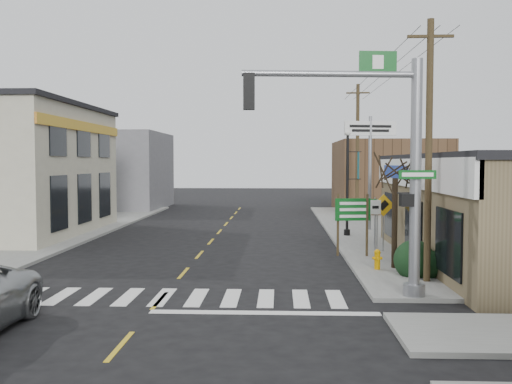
{
  "coord_description": "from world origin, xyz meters",
  "views": [
    {
      "loc": [
        3.39,
        -15.8,
        3.91
      ],
      "look_at": [
        2.5,
        5.44,
        2.8
      ],
      "focal_mm": 40.0,
      "sensor_mm": 36.0,
      "label": 1
    }
  ],
  "objects_px": {
    "utility_pole_far": "(357,149)",
    "dance_center_sign": "(370,144)",
    "guide_sign": "(353,215)",
    "bare_tree": "(395,162)",
    "lamp_post": "(349,175)",
    "fire_hydrant": "(377,258)",
    "utility_pole_near": "(429,148)",
    "traffic_signal_pole": "(387,152)"
  },
  "relations": [
    {
      "from": "utility_pole_far",
      "to": "fire_hydrant",
      "type": "bearing_deg",
      "value": -91.06
    },
    {
      "from": "fire_hydrant",
      "to": "dance_center_sign",
      "type": "relative_size",
      "value": 0.11
    },
    {
      "from": "traffic_signal_pole",
      "to": "lamp_post",
      "type": "bearing_deg",
      "value": 81.86
    },
    {
      "from": "dance_center_sign",
      "to": "utility_pole_far",
      "type": "xyz_separation_m",
      "value": [
        0.22,
        6.85,
        -0.17
      ]
    },
    {
      "from": "traffic_signal_pole",
      "to": "fire_hydrant",
      "type": "xyz_separation_m",
      "value": [
        0.45,
        3.97,
        -3.69
      ]
    },
    {
      "from": "dance_center_sign",
      "to": "traffic_signal_pole",
      "type": "bearing_deg",
      "value": -107.8
    },
    {
      "from": "fire_hydrant",
      "to": "utility_pole_far",
      "type": "distance_m",
      "value": 19.51
    },
    {
      "from": "traffic_signal_pole",
      "to": "bare_tree",
      "type": "bearing_deg",
      "value": 69.78
    },
    {
      "from": "traffic_signal_pole",
      "to": "utility_pole_near",
      "type": "bearing_deg",
      "value": 44.52
    },
    {
      "from": "utility_pole_near",
      "to": "utility_pole_far",
      "type": "xyz_separation_m",
      "value": [
        0.59,
        20.88,
        0.42
      ]
    },
    {
      "from": "dance_center_sign",
      "to": "utility_pole_far",
      "type": "distance_m",
      "value": 6.86
    },
    {
      "from": "fire_hydrant",
      "to": "utility_pole_near",
      "type": "xyz_separation_m",
      "value": [
        1.24,
        -1.93,
        3.84
      ]
    },
    {
      "from": "lamp_post",
      "to": "traffic_signal_pole",
      "type": "bearing_deg",
      "value": -75.31
    },
    {
      "from": "dance_center_sign",
      "to": "bare_tree",
      "type": "height_order",
      "value": "dance_center_sign"
    },
    {
      "from": "guide_sign",
      "to": "bare_tree",
      "type": "height_order",
      "value": "bare_tree"
    },
    {
      "from": "dance_center_sign",
      "to": "utility_pole_near",
      "type": "relative_size",
      "value": 0.77
    },
    {
      "from": "lamp_post",
      "to": "utility_pole_far",
      "type": "xyz_separation_m",
      "value": [
        1.73,
        9.53,
        1.5
      ]
    },
    {
      "from": "lamp_post",
      "to": "bare_tree",
      "type": "relative_size",
      "value": 1.12
    },
    {
      "from": "utility_pole_near",
      "to": "guide_sign",
      "type": "bearing_deg",
      "value": 110.73
    },
    {
      "from": "fire_hydrant",
      "to": "lamp_post",
      "type": "bearing_deg",
      "value": 89.39
    },
    {
      "from": "guide_sign",
      "to": "utility_pole_far",
      "type": "distance_m",
      "value": 16.55
    },
    {
      "from": "traffic_signal_pole",
      "to": "guide_sign",
      "type": "bearing_deg",
      "value": 84.75
    },
    {
      "from": "guide_sign",
      "to": "dance_center_sign",
      "type": "xyz_separation_m",
      "value": [
        2.12,
        9.25,
        3.18
      ]
    },
    {
      "from": "guide_sign",
      "to": "lamp_post",
      "type": "height_order",
      "value": "lamp_post"
    },
    {
      "from": "guide_sign",
      "to": "utility_pole_far",
      "type": "height_order",
      "value": "utility_pole_far"
    },
    {
      "from": "dance_center_sign",
      "to": "lamp_post",
      "type": "bearing_deg",
      "value": -129.88
    },
    {
      "from": "traffic_signal_pole",
      "to": "utility_pole_near",
      "type": "xyz_separation_m",
      "value": [
        1.69,
        2.04,
        0.15
      ]
    },
    {
      "from": "lamp_post",
      "to": "utility_pole_far",
      "type": "height_order",
      "value": "utility_pole_far"
    },
    {
      "from": "fire_hydrant",
      "to": "bare_tree",
      "type": "distance_m",
      "value": 3.49
    },
    {
      "from": "lamp_post",
      "to": "bare_tree",
      "type": "distance_m",
      "value": 9.11
    },
    {
      "from": "traffic_signal_pole",
      "to": "dance_center_sign",
      "type": "distance_m",
      "value": 16.22
    },
    {
      "from": "traffic_signal_pole",
      "to": "utility_pole_far",
      "type": "height_order",
      "value": "utility_pole_far"
    },
    {
      "from": "traffic_signal_pole",
      "to": "lamp_post",
      "type": "relative_size",
      "value": 1.27
    },
    {
      "from": "lamp_post",
      "to": "fire_hydrant",
      "type": "bearing_deg",
      "value": -73.55
    },
    {
      "from": "bare_tree",
      "to": "utility_pole_far",
      "type": "xyz_separation_m",
      "value": [
        1.17,
        18.6,
        0.85
      ]
    },
    {
      "from": "traffic_signal_pole",
      "to": "utility_pole_far",
      "type": "relative_size",
      "value": 0.76
    },
    {
      "from": "lamp_post",
      "to": "bare_tree",
      "type": "xyz_separation_m",
      "value": [
        0.56,
        -9.07,
        0.65
      ]
    },
    {
      "from": "lamp_post",
      "to": "utility_pole_near",
      "type": "distance_m",
      "value": 11.46
    },
    {
      "from": "utility_pole_near",
      "to": "utility_pole_far",
      "type": "height_order",
      "value": "utility_pole_far"
    },
    {
      "from": "traffic_signal_pole",
      "to": "fire_hydrant",
      "type": "bearing_deg",
      "value": 77.71
    },
    {
      "from": "lamp_post",
      "to": "utility_pole_far",
      "type": "distance_m",
      "value": 9.8
    },
    {
      "from": "utility_pole_far",
      "to": "dance_center_sign",
      "type": "bearing_deg",
      "value": -87.4
    }
  ]
}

